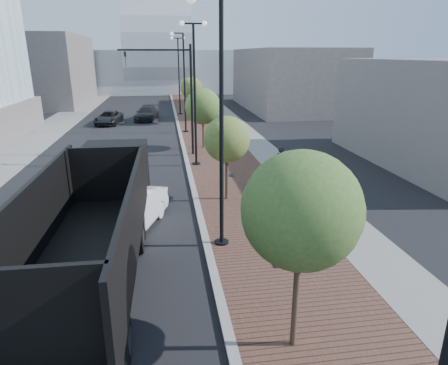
{
  "coord_description": "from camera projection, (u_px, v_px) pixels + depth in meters",
  "views": [
    {
      "loc": [
        -1.46,
        -4.11,
        7.34
      ],
      "look_at": [
        1.0,
        12.0,
        2.0
      ],
      "focal_mm": 31.57,
      "sensor_mm": 36.0,
      "label": 1
    }
  ],
  "objects": [
    {
      "name": "commercial_block_nw",
      "position": [
        35.0,
        70.0,
        58.3
      ],
      "size": [
        14.0,
        20.0,
        10.0
      ],
      "primitive_type": "cube",
      "color": "#5E5754",
      "rests_on": "ground"
    },
    {
      "name": "tree_2",
      "position": [
        203.0,
        107.0,
        30.92
      ],
      "size": [
        2.82,
        2.82,
        4.81
      ],
      "color": "#382619",
      "rests_on": "ground"
    },
    {
      "name": "dark_car_far",
      "position": [
        147.0,
        113.0,
        45.6
      ],
      "size": [
        3.02,
        5.5,
        1.51
      ],
      "primitive_type": "imported",
      "rotation": [
        0.0,
        0.0,
        -0.18
      ],
      "color": "black",
      "rests_on": "ground"
    },
    {
      "name": "sidewalk",
      "position": [
        209.0,
        122.0,
        44.41
      ],
      "size": [
        7.0,
        140.0,
        0.12
      ],
      "primitive_type": "cube",
      "color": "#4C2D23",
      "rests_on": "ground"
    },
    {
      "name": "streetlight_3",
      "position": [
        183.0,
        87.0,
        37.01
      ],
      "size": [
        1.44,
        0.56,
        9.21
      ],
      "color": "black",
      "rests_on": "ground"
    },
    {
      "name": "dark_car_mid",
      "position": [
        109.0,
        118.0,
        42.96
      ],
      "size": [
        2.93,
        5.25,
        1.39
      ],
      "primitive_type": "imported",
      "rotation": [
        0.0,
        0.0,
        -0.13
      ],
      "color": "black",
      "rests_on": "ground"
    },
    {
      "name": "traffic_mast",
      "position": [
        179.0,
        88.0,
        28.25
      ],
      "size": [
        5.09,
        0.2,
        8.0
      ],
      "color": "black",
      "rests_on": "ground"
    },
    {
      "name": "utility_cover_1",
      "position": [
        279.0,
        264.0,
        14.17
      ],
      "size": [
        0.5,
        0.5,
        0.02
      ],
      "primitive_type": "cube",
      "color": "black",
      "rests_on": "sidewalk"
    },
    {
      "name": "streetlight_1",
      "position": [
        218.0,
        139.0,
        14.47
      ],
      "size": [
        1.44,
        0.56,
        9.21
      ],
      "color": "black",
      "rests_on": "ground"
    },
    {
      "name": "concrete_strip",
      "position": [
        232.0,
        121.0,
        44.8
      ],
      "size": [
        2.4,
        140.0,
        0.13
      ],
      "primitive_type": "cube",
      "color": "slate",
      "rests_on": "ground"
    },
    {
      "name": "tree_0",
      "position": [
        303.0,
        210.0,
        9.17
      ],
      "size": [
        2.85,
        2.85,
        5.3
      ],
      "color": "#382619",
      "rests_on": "ground"
    },
    {
      "name": "dump_truck",
      "position": [
        106.0,
        210.0,
        15.09
      ],
      "size": [
        3.13,
        14.03,
        3.91
      ],
      "rotation": [
        0.0,
        0.0,
        -0.02
      ],
      "color": "black",
      "rests_on": "ground"
    },
    {
      "name": "utility_cover_2",
      "position": [
        229.0,
        175.0,
        24.51
      ],
      "size": [
        0.5,
        0.5,
        0.02
      ],
      "primitive_type": "cube",
      "color": "black",
      "rests_on": "sidewalk"
    },
    {
      "name": "streetlight_4",
      "position": [
        179.0,
        75.0,
        48.15
      ],
      "size": [
        1.72,
        0.56,
        9.28
      ],
      "color": "black",
      "rests_on": "ground"
    },
    {
      "name": "tree_1",
      "position": [
        228.0,
        139.0,
        19.69
      ],
      "size": [
        2.39,
        2.34,
        4.44
      ],
      "color": "#382619",
      "rests_on": "ground"
    },
    {
      "name": "curb",
      "position": [
        177.0,
        122.0,
        43.91
      ],
      "size": [
        0.3,
        140.0,
        0.14
      ],
      "primitive_type": "cube",
      "color": "gray",
      "rests_on": "ground"
    },
    {
      "name": "west_sidewalk",
      "position": [
        55.0,
        125.0,
        42.05
      ],
      "size": [
        4.0,
        140.0,
        0.12
      ],
      "primitive_type": "cube",
      "color": "slate",
      "rests_on": "ground"
    },
    {
      "name": "pedestrian",
      "position": [
        280.0,
        163.0,
        23.99
      ],
      "size": [
        0.83,
        0.63,
        2.05
      ],
      "primitive_type": "imported",
      "rotation": [
        0.0,
        0.0,
        3.34
      ],
      "color": "black",
      "rests_on": "ground"
    },
    {
      "name": "commercial_block_ne",
      "position": [
        290.0,
        79.0,
        54.37
      ],
      "size": [
        12.0,
        22.0,
        8.0
      ],
      "primitive_type": "cube",
      "color": "#605956",
      "rests_on": "ground"
    },
    {
      "name": "tree_3",
      "position": [
        192.0,
        88.0,
        42.05
      ],
      "size": [
        2.39,
        2.34,
        5.03
      ],
      "color": "#382619",
      "rests_on": "ground"
    },
    {
      "name": "streetlight_2",
      "position": [
        195.0,
        94.0,
        25.61
      ],
      "size": [
        1.72,
        0.56,
        9.28
      ],
      "color": "black",
      "rests_on": "ground"
    },
    {
      "name": "convention_center",
      "position": [
        159.0,
        60.0,
        84.05
      ],
      "size": [
        50.0,
        30.0,
        50.0
      ],
      "color": "#B1B9BB",
      "rests_on": "ground"
    },
    {
      "name": "white_sedan",
      "position": [
        129.0,
        212.0,
        16.9
      ],
      "size": [
        3.43,
        5.49,
        1.71
      ],
      "primitive_type": "imported",
      "rotation": [
        0.0,
        0.0,
        -0.34
      ],
      "color": "silver",
      "rests_on": "ground"
    }
  ]
}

